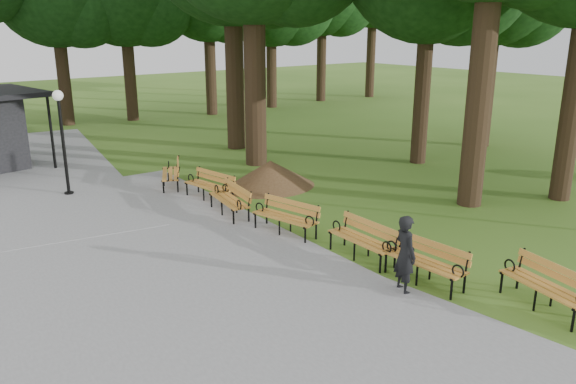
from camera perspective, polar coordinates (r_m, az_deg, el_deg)
ground at (r=12.40m, az=9.25°, el=-8.03°), size 100.00×100.00×0.00m
path at (r=12.52m, az=-14.12°, el=-7.95°), size 12.00×38.00×0.06m
person at (r=11.33m, az=11.76°, el=-6.19°), size 0.54×0.67×1.60m
lamp_post at (r=18.40m, az=-21.99°, el=6.67°), size 0.32×0.32×3.25m
dirt_mound at (r=18.43m, az=-1.80°, el=1.86°), size 2.60×2.60×0.88m
bench_1 at (r=11.64m, az=24.53°, el=-8.74°), size 1.04×1.99×0.88m
bench_2 at (r=11.96m, az=13.61°, el=-6.95°), size 0.71×1.92×0.88m
bench_3 at (r=12.89m, az=7.47°, el=-4.85°), size 0.70×1.92×0.88m
bench_4 at (r=14.23m, az=-0.30°, el=-2.62°), size 1.03×1.99×0.88m
bench_5 at (r=15.71m, az=-5.97°, el=-0.84°), size 0.95×1.98×0.88m
bench_6 at (r=17.13m, az=-7.98°, el=0.57°), size 0.92×1.98×0.88m
bench_7 at (r=18.79m, az=-11.81°, el=1.81°), size 1.43×1.98×0.88m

